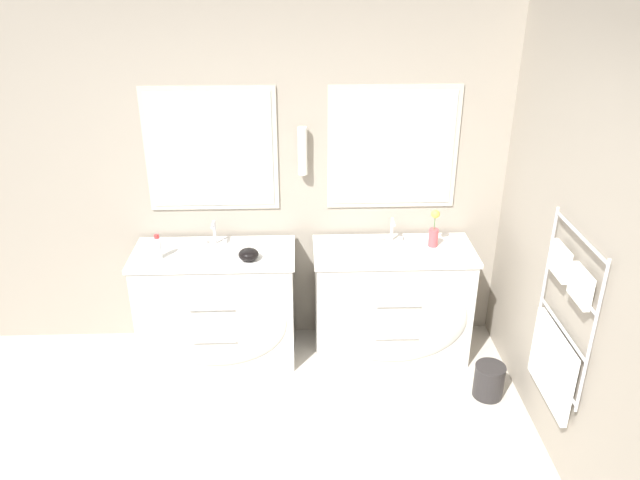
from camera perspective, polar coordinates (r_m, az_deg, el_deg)
name	(u,v)px	position (r m, az deg, el deg)	size (l,w,h in m)	color
wall_back	(265,175)	(4.51, -5.05, 5.92)	(5.10, 0.15, 2.60)	#9E9384
wall_right	(576,248)	(3.72, 22.34, -0.71)	(0.13, 4.23, 2.60)	#9E9384
vanity_left	(217,306)	(4.61, -9.40, -6.00)	(1.14, 0.58, 0.86)	silver
vanity_right	(392,303)	(4.61, 6.57, -5.74)	(1.14, 0.58, 0.86)	silver
faucet_left	(214,233)	(4.51, -9.62, 0.59)	(0.17, 0.11, 0.18)	silver
faucet_right	(392,231)	(4.52, 6.61, 0.84)	(0.17, 0.11, 0.18)	silver
toiletry_bottle	(158,248)	(4.39, -14.60, -0.68)	(0.05, 0.05, 0.18)	silver
amenity_bowl	(248,254)	(4.27, -6.56, -1.32)	(0.14, 0.14, 0.08)	black
flower_vase	(434,231)	(4.48, 10.37, 0.81)	(0.07, 0.07, 0.28)	#CC4C51
soap_dish	(353,254)	(4.31, 3.02, -1.30)	(0.09, 0.06, 0.04)	white
waste_bin	(489,380)	(4.50, 15.20, -12.25)	(0.21, 0.21, 0.24)	#282626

